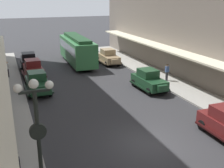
% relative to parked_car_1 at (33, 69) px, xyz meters
% --- Properties ---
extents(ground_plane, '(200.00, 200.00, 0.00)m').
position_rel_parked_car_1_xyz_m(ground_plane, '(4.69, -16.35, -0.94)').
color(ground_plane, '#2D2D30').
extents(parked_car_1, '(2.25, 4.30, 1.84)m').
position_rel_parked_car_1_xyz_m(parked_car_1, '(0.00, 0.00, 0.00)').
color(parked_car_1, '#591919').
rests_on(parked_car_1, ground).
extents(parked_car_3, '(2.16, 4.27, 1.84)m').
position_rel_parked_car_1_xyz_m(parked_car_3, '(9.34, 2.68, 0.00)').
color(parked_car_3, '#997F5B').
rests_on(parked_car_3, ground).
extents(parked_car_4, '(2.27, 4.31, 1.84)m').
position_rel_parked_car_1_xyz_m(parked_car_4, '(-0.05, 4.25, 0.00)').
color(parked_car_4, black).
rests_on(parked_car_4, ground).
extents(parked_car_5, '(2.20, 4.28, 1.84)m').
position_rel_parked_car_1_xyz_m(parked_car_5, '(-0.20, -5.03, 0.00)').
color(parked_car_5, '#193D23').
rests_on(parked_car_5, ground).
extents(parked_car_6, '(2.26, 4.30, 1.84)m').
position_rel_parked_car_1_xyz_m(parked_car_6, '(9.23, -7.86, 0.00)').
color(parked_car_6, '#193D23').
rests_on(parked_car_6, ground).
extents(streetcar, '(2.73, 9.66, 3.46)m').
position_rel_parked_car_1_xyz_m(streetcar, '(5.74, 4.06, 0.96)').
color(streetcar, '#33723F').
rests_on(streetcar, ground).
extents(lamp_post_with_clock, '(1.42, 0.44, 5.16)m').
position_rel_parked_car_1_xyz_m(lamp_post_with_clock, '(-1.71, -18.97, 2.04)').
color(lamp_post_with_clock, black).
rests_on(lamp_post_with_clock, sidewalk_left).
extents(pedestrian_0, '(0.36, 0.24, 1.64)m').
position_rel_parked_car_1_xyz_m(pedestrian_0, '(-2.50, 0.50, 0.05)').
color(pedestrian_0, '#2D2D33').
rests_on(pedestrian_0, sidewalk_left).
extents(pedestrian_2, '(0.36, 0.28, 1.67)m').
position_rel_parked_car_1_xyz_m(pedestrian_2, '(-2.88, -5.81, 0.07)').
color(pedestrian_2, '#4C4238').
rests_on(pedestrian_2, sidewalk_left).
extents(pedestrian_3, '(0.36, 0.28, 1.67)m').
position_rel_parked_car_1_xyz_m(pedestrian_3, '(12.00, -6.44, 0.07)').
color(pedestrian_3, '#2D2D33').
rests_on(pedestrian_3, sidewalk_right).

